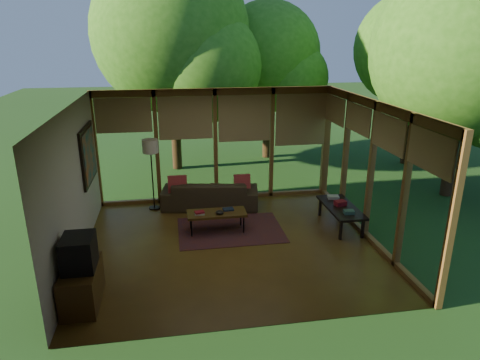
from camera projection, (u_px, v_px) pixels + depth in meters
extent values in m
plane|color=brown|center=(231.00, 245.00, 8.28)|extent=(5.50, 5.50, 0.00)
plane|color=silver|center=(230.00, 105.00, 7.41)|extent=(5.50, 5.50, 0.00)
cube|color=beige|center=(74.00, 187.00, 7.42)|extent=(0.04, 5.00, 2.70)
cube|color=beige|center=(258.00, 240.00, 5.51)|extent=(5.50, 0.04, 2.70)
cube|color=brown|center=(216.00, 146.00, 10.18)|extent=(5.50, 0.12, 2.70)
cube|color=brown|center=(371.00, 171.00, 8.27)|extent=(0.12, 5.00, 2.70)
plane|color=#21481B|center=(401.00, 137.00, 16.99)|extent=(40.00, 40.00, 0.00)
cylinder|color=#392514|center=(174.00, 85.00, 12.30)|extent=(0.28, 0.28, 4.99)
sphere|color=#296316|center=(171.00, 34.00, 11.86)|extent=(4.39, 4.39, 4.39)
cylinder|color=#392514|center=(267.00, 92.00, 13.67)|extent=(0.28, 0.28, 4.22)
sphere|color=#296316|center=(268.00, 54.00, 13.29)|extent=(3.23, 3.23, 3.23)
cylinder|color=#392514|center=(452.00, 106.00, 10.13)|extent=(0.28, 0.28, 4.49)
sphere|color=#296316|center=(461.00, 52.00, 9.73)|extent=(4.10, 4.10, 4.10)
cylinder|color=#392514|center=(405.00, 92.00, 12.82)|extent=(0.28, 0.28, 4.47)
sphere|color=#296316|center=(410.00, 48.00, 12.42)|extent=(3.24, 3.24, 3.24)
cube|color=maroon|center=(230.00, 230.00, 8.89)|extent=(2.15, 1.52, 0.01)
imported|color=#3C2F1E|center=(210.00, 194.00, 10.01)|extent=(2.33, 1.23, 0.65)
cube|color=maroon|center=(178.00, 185.00, 9.76)|extent=(0.43, 0.23, 0.45)
cube|color=maroon|center=(242.00, 183.00, 10.00)|extent=(0.38, 0.20, 0.40)
cube|color=#ABA59B|center=(200.00, 214.00, 8.61)|extent=(0.20, 0.15, 0.03)
cube|color=maroon|center=(200.00, 212.00, 8.60)|extent=(0.21, 0.17, 0.03)
cube|color=#151E2F|center=(228.00, 209.00, 8.82)|extent=(0.23, 0.18, 0.03)
ellipsoid|color=black|center=(220.00, 212.00, 8.61)|extent=(0.16, 0.16, 0.07)
cube|color=#4F3415|center=(82.00, 285.00, 6.39)|extent=(0.50, 1.00, 0.60)
cube|color=black|center=(79.00, 253.00, 6.21)|extent=(0.45, 0.55, 0.50)
cube|color=#345B4F|center=(349.00, 212.00, 8.55)|extent=(0.22, 0.17, 0.07)
cube|color=maroon|center=(340.00, 203.00, 8.97)|extent=(0.25, 0.21, 0.10)
cube|color=#ABA59B|center=(333.00, 197.00, 9.35)|extent=(0.26, 0.21, 0.06)
cylinder|color=black|center=(155.00, 208.00, 10.01)|extent=(0.26, 0.26, 0.03)
cylinder|color=black|center=(152.00, 176.00, 9.76)|extent=(0.03, 0.03, 1.52)
cylinder|color=beige|center=(150.00, 146.00, 9.53)|extent=(0.36, 0.36, 0.30)
cube|color=#4F3415|center=(217.00, 213.00, 8.72)|extent=(1.20, 0.50, 0.05)
cylinder|color=black|center=(191.00, 228.00, 8.54)|extent=(0.03, 0.03, 0.38)
cylinder|color=black|center=(244.00, 225.00, 8.70)|extent=(0.03, 0.03, 0.38)
cylinder|color=black|center=(191.00, 221.00, 8.87)|extent=(0.03, 0.03, 0.38)
cylinder|color=black|center=(241.00, 218.00, 9.04)|extent=(0.03, 0.03, 0.38)
cube|color=black|center=(341.00, 207.00, 8.94)|extent=(0.60, 1.40, 0.05)
cube|color=black|center=(341.00, 230.00, 8.42)|extent=(0.05, 0.05, 0.40)
cube|color=black|center=(363.00, 229.00, 8.49)|extent=(0.05, 0.05, 0.40)
cube|color=black|center=(320.00, 207.00, 9.54)|extent=(0.05, 0.05, 0.40)
cube|color=black|center=(340.00, 206.00, 9.61)|extent=(0.05, 0.05, 0.40)
cube|color=black|center=(88.00, 155.00, 8.67)|extent=(0.05, 1.35, 1.15)
cube|color=#175769|center=(90.00, 154.00, 8.67)|extent=(0.02, 1.20, 1.00)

